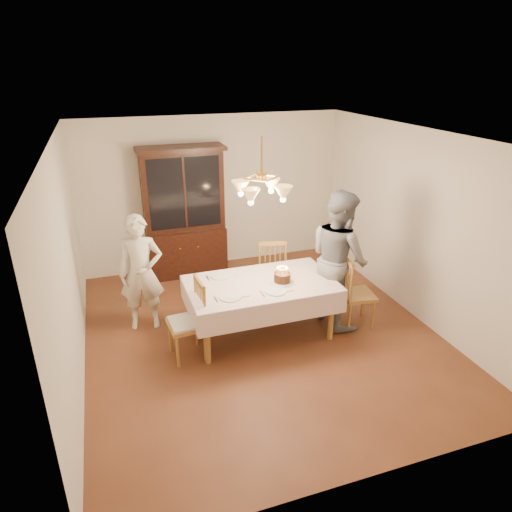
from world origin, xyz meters
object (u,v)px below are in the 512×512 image
object	(u,v)px
birthday_cake	(282,278)
dining_table	(261,288)
chair_far_side	(271,271)
elderly_woman	(141,273)
china_hutch	(184,215)

from	to	relation	value
birthday_cake	dining_table	bearing A→B (deg)	163.48
dining_table	chair_far_side	xyz separation A→B (m)	(0.48, 0.91, -0.24)
dining_table	elderly_woman	world-z (taller)	elderly_woman
china_hutch	elderly_woman	distance (m)	1.80
birthday_cake	chair_far_side	bearing A→B (deg)	77.42
china_hutch	dining_table	bearing A→B (deg)	-76.07
dining_table	birthday_cake	distance (m)	0.30
chair_far_side	birthday_cake	xyz separation A→B (m)	(-0.22, -0.99, 0.38)
birthday_cake	elderly_woman	bearing A→B (deg)	155.49
dining_table	chair_far_side	bearing A→B (deg)	62.09
china_hutch	chair_far_side	xyz separation A→B (m)	(1.04, -1.35, -0.60)
dining_table	china_hutch	distance (m)	2.35
dining_table	chair_far_side	distance (m)	1.05
elderly_woman	chair_far_side	bearing A→B (deg)	15.64
china_hutch	birthday_cake	distance (m)	2.48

